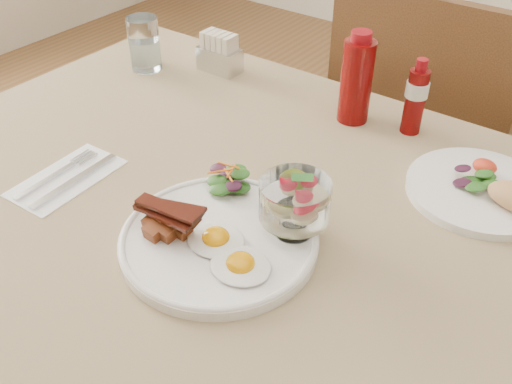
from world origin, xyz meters
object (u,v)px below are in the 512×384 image
at_px(hot_sauce_bottle, 416,98).
at_px(table, 267,253).
at_px(water_glass, 145,47).
at_px(main_plate, 219,240).
at_px(sugar_caddy, 220,55).
at_px(second_plate, 490,191).
at_px(ketchup_bottle, 356,80).
at_px(chair_far, 421,146).
at_px(fruit_cup, 295,201).

bearing_deg(hot_sauce_bottle, table, -102.25).
relative_size(table, water_glass, 11.62).
height_order(main_plate, hot_sauce_bottle, hot_sauce_bottle).
bearing_deg(sugar_caddy, second_plate, -9.78).
distance_m(ketchup_bottle, sugar_caddy, 0.34).
bearing_deg(second_plate, chair_far, 120.73).
xyz_separation_m(table, second_plate, (0.26, 0.23, 0.10)).
bearing_deg(water_glass, fruit_cup, -25.91).
xyz_separation_m(main_plate, water_glass, (-0.49, 0.35, 0.04)).
relative_size(second_plate, ketchup_bottle, 1.39).
height_order(table, water_glass, water_glass).
distance_m(fruit_cup, hot_sauce_bottle, 0.38).
distance_m(second_plate, sugar_caddy, 0.64).
xyz_separation_m(main_plate, sugar_caddy, (-0.36, 0.44, 0.03)).
xyz_separation_m(table, hot_sauce_bottle, (0.07, 0.34, 0.16)).
xyz_separation_m(fruit_cup, sugar_caddy, (-0.44, 0.37, -0.03)).
height_order(chair_far, fruit_cup, chair_far).
relative_size(fruit_cup, ketchup_bottle, 0.57).
bearing_deg(chair_far, second_plate, -59.27).
bearing_deg(ketchup_bottle, hot_sauce_bottle, 12.86).
xyz_separation_m(chair_far, main_plate, (-0.01, -0.77, 0.24)).
relative_size(second_plate, hot_sauce_bottle, 1.70).
height_order(second_plate, sugar_caddy, sugar_caddy).
bearing_deg(main_plate, second_plate, 50.80).
xyz_separation_m(table, water_glass, (-0.50, 0.25, 0.14)).
relative_size(main_plate, water_glass, 2.45).
bearing_deg(table, ketchup_bottle, 95.73).
relative_size(chair_far, main_plate, 3.32).
bearing_deg(water_glass, hot_sauce_bottle, 9.64).
distance_m(chair_far, hot_sauce_bottle, 0.44).
xyz_separation_m(main_plate, second_plate, (0.27, 0.33, 0.01)).
relative_size(chair_far, second_plate, 3.86).
distance_m(main_plate, ketchup_bottle, 0.43).
relative_size(chair_far, sugar_caddy, 10.01).
xyz_separation_m(ketchup_bottle, water_glass, (-0.47, -0.07, -0.03)).
bearing_deg(fruit_cup, hot_sauce_bottle, 88.89).
relative_size(table, second_plate, 5.52).
relative_size(chair_far, ketchup_bottle, 5.38).
bearing_deg(sugar_caddy, chair_far, 41.69).
relative_size(ketchup_bottle, water_glass, 1.51).
distance_m(table, water_glass, 0.58).
xyz_separation_m(sugar_caddy, water_glass, (-0.14, -0.09, 0.01)).
xyz_separation_m(hot_sauce_bottle, water_glass, (-0.58, -0.10, -0.02)).
relative_size(main_plate, fruit_cup, 2.82).
bearing_deg(table, fruit_cup, -25.91).
xyz_separation_m(hot_sauce_bottle, sugar_caddy, (-0.44, -0.01, -0.03)).
bearing_deg(water_glass, chair_far, 39.64).
bearing_deg(fruit_cup, main_plate, -137.56).
xyz_separation_m(table, ketchup_bottle, (-0.03, 0.32, 0.17)).
xyz_separation_m(chair_far, second_plate, (0.26, -0.44, 0.24)).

